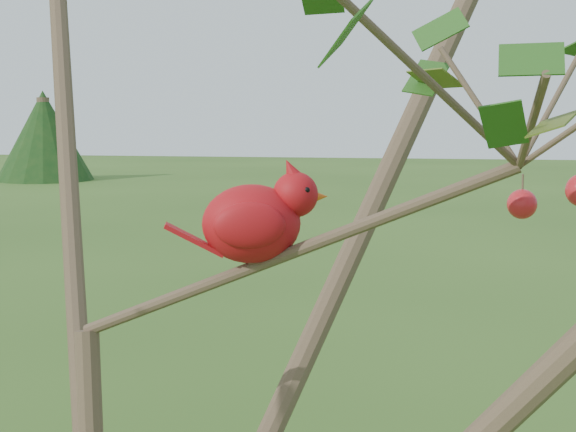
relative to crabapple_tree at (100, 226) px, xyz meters
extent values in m
sphere|color=red|center=(0.54, 0.14, 0.02)|extent=(0.04, 0.04, 0.04)
ellipsoid|color=#A40E19|center=(0.18, 0.10, -0.01)|extent=(0.16, 0.14, 0.11)
sphere|color=#A40E19|center=(0.23, 0.12, 0.03)|extent=(0.08, 0.08, 0.06)
cone|color=#A40E19|center=(0.23, 0.12, 0.06)|extent=(0.05, 0.04, 0.05)
cone|color=#D85914|center=(0.26, 0.13, 0.03)|extent=(0.03, 0.03, 0.02)
ellipsoid|color=black|center=(0.25, 0.13, 0.03)|extent=(0.03, 0.04, 0.03)
cube|color=#A40E19|center=(0.10, 0.08, -0.03)|extent=(0.09, 0.05, 0.05)
ellipsoid|color=#A40E19|center=(0.16, 0.14, 0.00)|extent=(0.10, 0.05, 0.06)
ellipsoid|color=#A40E19|center=(0.18, 0.06, 0.00)|extent=(0.10, 0.05, 0.06)
cylinder|color=#483627|center=(-12.09, 25.40, -0.80)|extent=(0.40, 0.40, 2.64)
cone|color=#133512|center=(-12.09, 25.40, -0.69)|extent=(3.08, 3.08, 2.86)
camera|label=1|loc=(0.43, -1.06, 0.15)|focal=55.00mm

